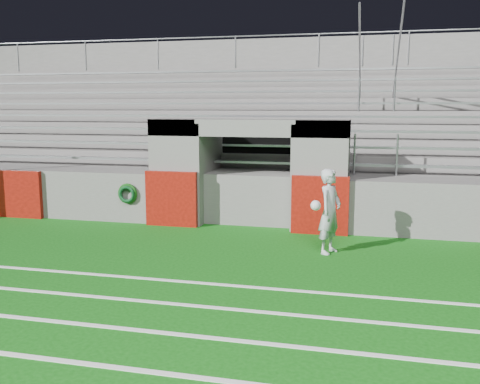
# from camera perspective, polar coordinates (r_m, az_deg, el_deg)

# --- Properties ---
(ground) EXTENTS (90.00, 90.00, 0.00)m
(ground) POSITION_cam_1_polar(r_m,az_deg,el_deg) (10.00, -3.58, -7.80)
(ground) COLOR #0D530E
(ground) RESTS_ON ground
(stadium_structure) EXTENTS (26.00, 8.48, 5.42)m
(stadium_structure) POSITION_cam_1_polar(r_m,az_deg,el_deg) (17.40, 4.18, 4.46)
(stadium_structure) COLOR #5F5C5A
(stadium_structure) RESTS_ON ground
(goalkeeper_with_ball) EXTENTS (0.67, 0.73, 1.70)m
(goalkeeper_with_ball) POSITION_cam_1_polar(r_m,az_deg,el_deg) (10.75, 9.54, -2.03)
(goalkeeper_with_ball) COLOR #ABB1B5
(goalkeeper_with_ball) RESTS_ON ground
(hose_coil) EXTENTS (0.52, 0.14, 0.52)m
(hose_coil) POSITION_cam_1_polar(r_m,az_deg,el_deg) (13.57, -11.93, -0.19)
(hose_coil) COLOR #0F470E
(hose_coil) RESTS_ON ground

